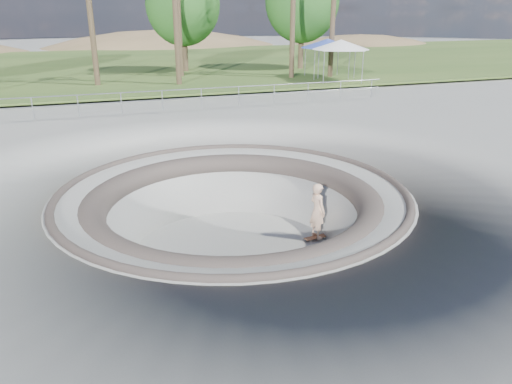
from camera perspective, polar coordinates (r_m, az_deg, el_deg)
ground at (r=14.54m, az=-2.67°, el=0.05°), size 180.00×180.00×0.00m
skate_bowl at (r=15.27m, az=-2.56°, el=-6.41°), size 14.00×14.00×4.10m
grass_strip at (r=47.48m, az=-15.10°, el=13.82°), size 180.00×36.00×0.12m
distant_hills at (r=71.69m, az=-13.25°, el=10.10°), size 103.20×45.00×28.60m
safety_railing at (r=25.75m, az=-10.64°, el=10.26°), size 25.00×0.06×1.03m
skateboard at (r=16.05m, az=6.89°, el=-5.16°), size 0.84×0.33×0.08m
skater at (r=15.68m, az=7.03°, el=-2.14°), size 0.53×0.72×1.80m
canopy_white at (r=35.53m, az=9.68°, el=16.25°), size 5.17×5.17×2.75m
canopy_blue at (r=37.43m, az=8.17°, el=16.46°), size 5.27×5.27×2.70m
bushy_tree_mid at (r=41.14m, az=-8.37°, el=20.45°), size 5.71×5.19×8.23m
bushy_tree_right at (r=42.89m, az=5.31°, el=20.94°), size 6.03×5.48×8.69m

